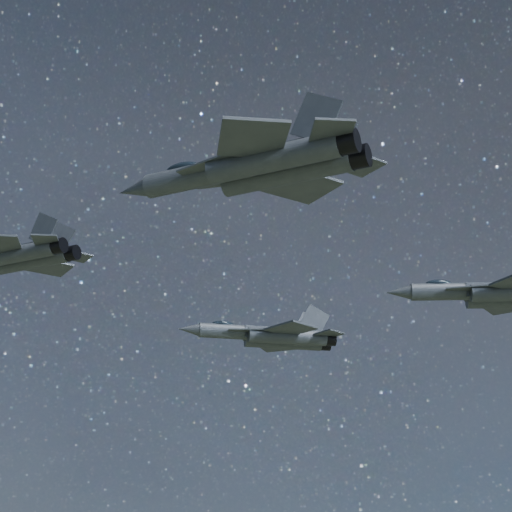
# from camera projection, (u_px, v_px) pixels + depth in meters

# --- Properties ---
(jet_lead) EXTENTS (16.53, 11.09, 4.17)m
(jet_lead) POSITION_uv_depth(u_px,v_px,m) (14.00, 257.00, 76.61)
(jet_lead) COLOR #373E45
(jet_left) EXTENTS (19.29, 12.89, 4.89)m
(jet_left) POSITION_uv_depth(u_px,v_px,m) (273.00, 336.00, 99.95)
(jet_left) COLOR #373E45
(jet_right) EXTENTS (19.66, 13.21, 4.96)m
(jet_right) POSITION_uv_depth(u_px,v_px,m) (259.00, 166.00, 57.98)
(jet_right) COLOR #373E45
(jet_slot) EXTENTS (19.01, 13.36, 4.80)m
(jet_slot) POSITION_uv_depth(u_px,v_px,m) (500.00, 293.00, 82.40)
(jet_slot) COLOR #373E45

